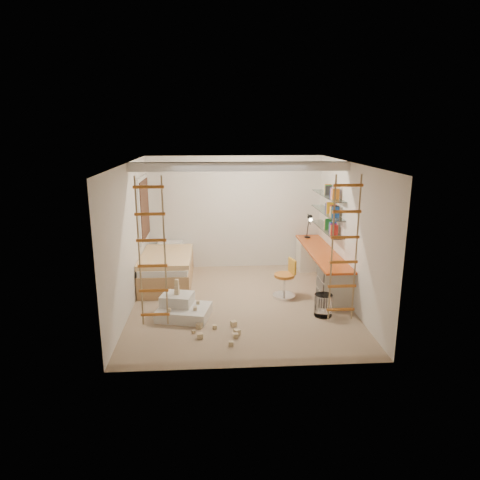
{
  "coord_description": "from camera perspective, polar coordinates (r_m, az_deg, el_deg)",
  "views": [
    {
      "loc": [
        -0.5,
        -7.47,
        3.17
      ],
      "look_at": [
        0.0,
        0.3,
        1.15
      ],
      "focal_mm": 32.0,
      "sensor_mm": 36.0,
      "label": 1
    }
  ],
  "objects": [
    {
      "name": "floor",
      "position": [
        8.13,
        0.14,
        -8.4
      ],
      "size": [
        4.5,
        4.5,
        0.0
      ],
      "primitive_type": "plane",
      "color": "#9B8764",
      "rests_on": "ground"
    },
    {
      "name": "rope_ladder_left",
      "position": [
        6.02,
        -11.65,
        -1.73
      ],
      "size": [
        0.41,
        0.04,
        2.13
      ],
      "primitive_type": null,
      "color": "orange",
      "rests_on": "ceiling"
    },
    {
      "name": "bed",
      "position": [
        9.2,
        -9.63,
        -3.65
      ],
      "size": [
        1.02,
        2.0,
        0.69
      ],
      "color": "#AD7F51",
      "rests_on": "floor"
    },
    {
      "name": "desk",
      "position": [
        9.06,
        10.69,
        -3.5
      ],
      "size": [
        0.56,
        2.8,
        0.75
      ],
      "color": "#DA5519",
      "rests_on": "floor"
    },
    {
      "name": "shelves",
      "position": [
        9.08,
        11.54,
        3.64
      ],
      "size": [
        0.25,
        1.8,
        0.71
      ],
      "color": "white",
      "rests_on": "wall_right"
    },
    {
      "name": "books",
      "position": [
        9.05,
        11.58,
        4.5
      ],
      "size": [
        0.14,
        0.7,
        0.92
      ],
      "color": "red",
      "rests_on": "shelves"
    },
    {
      "name": "task_lamp",
      "position": [
        9.76,
        9.26,
        2.32
      ],
      "size": [
        0.14,
        0.36,
        0.57
      ],
      "color": "black",
      "rests_on": "desk"
    },
    {
      "name": "ceiling_beam",
      "position": [
        7.82,
        0.0,
        9.77
      ],
      "size": [
        4.0,
        0.18,
        0.16
      ],
      "primitive_type": "cube",
      "color": "white",
      "rests_on": "ceiling"
    },
    {
      "name": "rope_ladder_right",
      "position": [
        6.24,
        13.72,
        -1.27
      ],
      "size": [
        0.41,
        0.04,
        2.13
      ],
      "primitive_type": null,
      "color": "orange",
      "rests_on": "ceiling"
    },
    {
      "name": "window_blind",
      "position": [
        9.23,
        -12.57,
        4.08
      ],
      "size": [
        0.02,
        1.0,
        1.2
      ],
      "primitive_type": "cube",
      "color": "#4C2D1E",
      "rests_on": "window_frame"
    },
    {
      "name": "play_platform",
      "position": [
        7.59,
        -7.72,
        -9.03
      ],
      "size": [
        0.99,
        0.85,
        0.38
      ],
      "color": "silver",
      "rests_on": "floor"
    },
    {
      "name": "waste_bin",
      "position": [
        7.68,
        11.03,
        -8.53
      ],
      "size": [
        0.31,
        0.31,
        0.39
      ],
      "primitive_type": "cylinder",
      "color": "white",
      "rests_on": "floor"
    },
    {
      "name": "swivel_chair",
      "position": [
        8.37,
        6.05,
        -5.75
      ],
      "size": [
        0.54,
        0.54,
        0.76
      ],
      "color": "#C06F24",
      "rests_on": "floor"
    },
    {
      "name": "toy_blocks",
      "position": [
        7.2,
        -5.13,
        -9.99
      ],
      "size": [
        1.18,
        1.26,
        0.65
      ],
      "color": "#CCB284",
      "rests_on": "floor"
    },
    {
      "name": "window_frame",
      "position": [
        9.23,
        -12.82,
        4.07
      ],
      "size": [
        0.06,
        1.15,
        1.35
      ],
      "primitive_type": "cube",
      "color": "white",
      "rests_on": "wall_left"
    }
  ]
}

